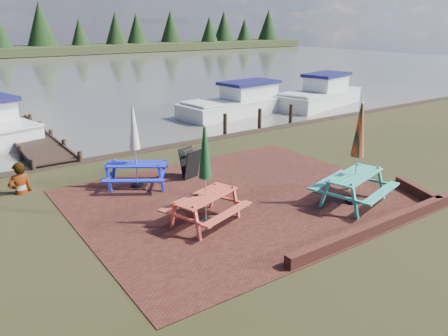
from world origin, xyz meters
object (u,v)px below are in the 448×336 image
picnic_table_blue (136,160)px  boat_far (320,96)px  picnic_table_red (205,191)px  person (17,163)px  chalkboard (190,163)px  jetty (30,137)px  boat_near (240,104)px  picnic_table_teal (356,170)px

picnic_table_blue → boat_far: picnic_table_blue is taller
picnic_table_blue → boat_far: bearing=58.0°
picnic_table_red → person: 5.86m
chalkboard → jetty: bearing=97.4°
picnic_table_red → boat_far: 18.28m
chalkboard → boat_near: (8.10, 8.16, -0.12)m
chalkboard → boat_near: bearing=30.8°
picnic_table_red → boat_near: size_ratio=0.33×
picnic_table_red → picnic_table_teal: bearing=-36.1°
boat_far → person: person is taller
picnic_table_teal → picnic_table_red: (-4.04, 1.26, -0.11)m
picnic_table_blue → boat_near: 12.63m
picnic_table_blue → jetty: picnic_table_blue is taller
jetty → person: person is taller
boat_far → person: 19.28m
picnic_table_teal → jetty: picnic_table_teal is taller
picnic_table_red → boat_far: (15.03, 10.39, -0.43)m
boat_near → picnic_table_blue: bearing=122.3°
chalkboard → boat_near: boat_near is taller
picnic_table_red → person: (-3.40, 4.77, 0.06)m
chalkboard → jetty: chalkboard is taller
boat_near → picnic_table_red: bearing=133.3°
picnic_table_teal → boat_far: picnic_table_teal is taller
chalkboard → boat_far: size_ratio=0.13×
picnic_table_teal → person: size_ratio=1.50×
picnic_table_red → picnic_table_blue: picnic_table_red is taller
jetty → person: size_ratio=4.85×
picnic_table_blue → chalkboard: picnic_table_blue is taller
picnic_table_blue → person: size_ratio=1.32×
person → jetty: bearing=-112.1°
picnic_table_red → chalkboard: (1.37, 3.08, -0.37)m
boat_near → chalkboard: bearing=128.7°
chalkboard → person: person is taller
picnic_table_blue → boat_near: picnic_table_blue is taller
picnic_table_red → chalkboard: 3.39m
jetty → picnic_table_teal: bearing=-64.6°
picnic_table_red → boat_far: picnic_table_red is taller
chalkboard → person: size_ratio=0.52×
picnic_table_blue → boat_near: (9.83, 7.91, -0.48)m
picnic_table_teal → boat_near: 13.64m
picnic_table_blue → person: (-3.04, 1.45, 0.07)m
jetty → chalkboard: bearing=-68.3°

